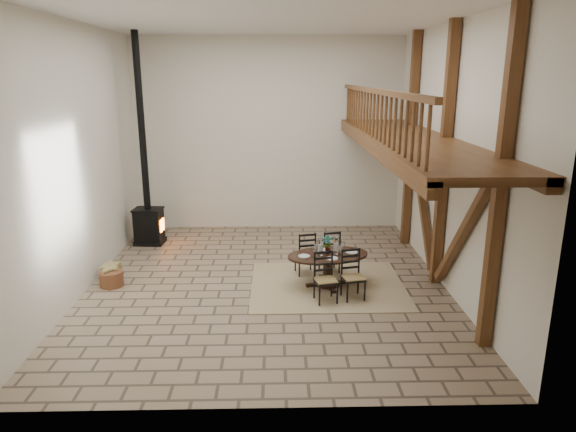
{
  "coord_description": "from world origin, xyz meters",
  "views": [
    {
      "loc": [
        0.19,
        -9.56,
        4.03
      ],
      "look_at": [
        0.43,
        0.4,
        1.28
      ],
      "focal_mm": 32.0,
      "sensor_mm": 36.0,
      "label": 1
    }
  ],
  "objects_px": {
    "wood_stove": "(147,200)",
    "log_stack": "(111,271)",
    "dining_table": "(328,267)",
    "log_basket": "(111,278)"
  },
  "relations": [
    {
      "from": "log_basket",
      "to": "log_stack",
      "type": "relative_size",
      "value": 1.03
    },
    {
      "from": "dining_table",
      "to": "log_basket",
      "type": "relative_size",
      "value": 4.22
    },
    {
      "from": "dining_table",
      "to": "log_basket",
      "type": "bearing_deg",
      "value": 166.3
    },
    {
      "from": "wood_stove",
      "to": "log_basket",
      "type": "bearing_deg",
      "value": -88.45
    },
    {
      "from": "dining_table",
      "to": "wood_stove",
      "type": "xyz_separation_m",
      "value": [
        -4.13,
        2.74,
        0.72
      ]
    },
    {
      "from": "dining_table",
      "to": "log_stack",
      "type": "bearing_deg",
      "value": 160.79
    },
    {
      "from": "wood_stove",
      "to": "log_stack",
      "type": "xyz_separation_m",
      "value": [
        -0.27,
        -2.2,
        -0.97
      ]
    },
    {
      "from": "log_basket",
      "to": "log_stack",
      "type": "distance_m",
      "value": 0.45
    },
    {
      "from": "log_basket",
      "to": "log_stack",
      "type": "bearing_deg",
      "value": 107.3
    },
    {
      "from": "log_stack",
      "to": "wood_stove",
      "type": "bearing_deg",
      "value": 82.91
    }
  ]
}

